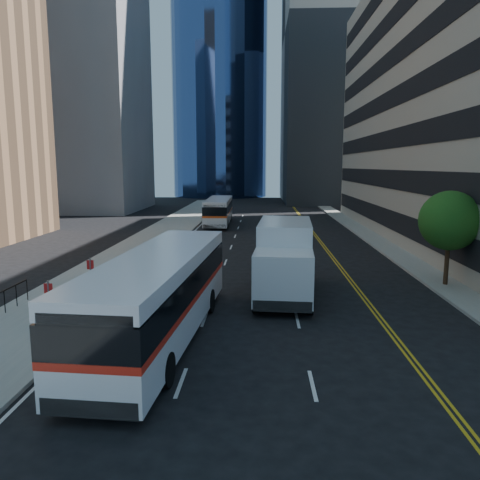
% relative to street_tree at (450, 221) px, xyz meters
% --- Properties ---
extents(ground, '(160.00, 160.00, 0.00)m').
position_rel_street_tree_xyz_m(ground, '(-9.00, -8.00, -3.64)').
color(ground, black).
rests_on(ground, ground).
extents(sidewalk_west, '(5.00, 90.00, 0.15)m').
position_rel_street_tree_xyz_m(sidewalk_west, '(-19.50, 17.00, -3.57)').
color(sidewalk_west, gray).
rests_on(sidewalk_west, ground).
extents(sidewalk_east, '(2.00, 90.00, 0.15)m').
position_rel_street_tree_xyz_m(sidewalk_east, '(-0.00, 17.00, -3.57)').
color(sidewalk_east, gray).
rests_on(sidewalk_east, ground).
extents(office_tower_north, '(30.00, 28.00, 60.00)m').
position_rel_street_tree_xyz_m(office_tower_north, '(9.00, 64.00, 26.36)').
color(office_tower_north, gray).
rests_on(office_tower_north, ground).
extents(glass_tower, '(20.00, 20.00, 80.00)m').
position_rel_street_tree_xyz_m(glass_tower, '(-19.00, 77.00, 36.36)').
color(glass_tower, navy).
rests_on(glass_tower, ground).
extents(midrise_west, '(18.00, 18.00, 35.00)m').
position_rel_street_tree_xyz_m(midrise_west, '(-37.00, 44.00, 13.86)').
color(midrise_west, gray).
rests_on(midrise_west, ground).
extents(street_tree, '(3.20, 3.20, 5.10)m').
position_rel_street_tree_xyz_m(street_tree, '(0.00, 0.00, 0.00)').
color(street_tree, '#332114').
rests_on(street_tree, sidewalk_east).
extents(bus_front, '(3.68, 12.94, 3.30)m').
position_rel_street_tree_xyz_m(bus_front, '(-13.88, -8.37, -1.84)').
color(bus_front, white).
rests_on(bus_front, ground).
extents(bus_rear, '(2.62, 11.38, 2.93)m').
position_rel_street_tree_xyz_m(bus_rear, '(-14.80, 26.58, -2.04)').
color(bus_rear, silver).
rests_on(bus_rear, ground).
extents(box_truck, '(3.16, 7.87, 3.69)m').
position_rel_street_tree_xyz_m(box_truck, '(-8.89, -2.04, -1.70)').
color(box_truck, silver).
rests_on(box_truck, ground).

